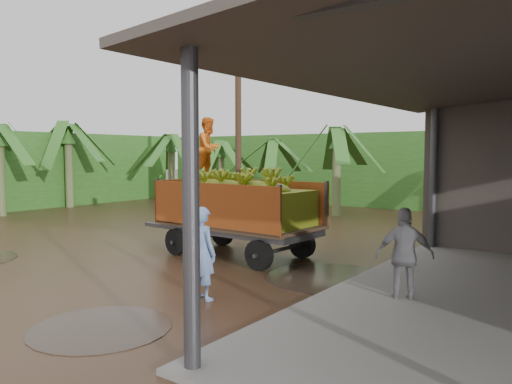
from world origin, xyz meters
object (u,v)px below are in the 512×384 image
(man_blue, at_px, (203,253))
(man_grey, at_px, (405,256))
(banana_trailer, at_px, (237,206))
(utility_pole, at_px, (238,120))

(man_blue, height_order, man_grey, man_grey)
(banana_trailer, bearing_deg, man_blue, -57.92)
(banana_trailer, relative_size, man_grey, 3.43)
(banana_trailer, relative_size, man_blue, 3.45)
(banana_trailer, bearing_deg, utility_pole, 130.93)
(banana_trailer, height_order, man_blue, banana_trailer)
(man_blue, height_order, utility_pole, utility_pole)
(man_blue, bearing_deg, utility_pole, -45.74)
(man_blue, distance_m, utility_pole, 11.19)
(banana_trailer, distance_m, utility_pole, 7.47)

